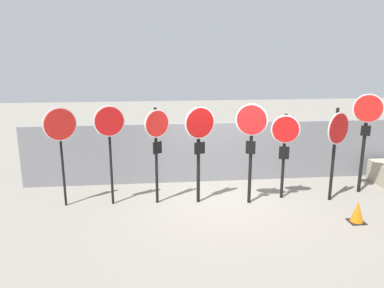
{
  "coord_description": "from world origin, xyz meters",
  "views": [
    {
      "loc": [
        -1.69,
        -8.65,
        3.68
      ],
      "look_at": [
        -0.77,
        0.0,
        1.52
      ],
      "focal_mm": 35.0,
      "sensor_mm": 36.0,
      "label": 1
    }
  ],
  "objects_px": {
    "stop_sign_4": "(251,134)",
    "stop_sign_5": "(285,140)",
    "stop_sign_1": "(110,131)",
    "stop_sign_3": "(199,136)",
    "stop_sign_0": "(60,132)",
    "stop_sign_6": "(337,137)",
    "stop_sign_2": "(157,137)",
    "stop_sign_7": "(366,125)",
    "traffic_cone_0": "(357,212)"
  },
  "relations": [
    {
      "from": "stop_sign_2",
      "to": "stop_sign_7",
      "type": "bearing_deg",
      "value": -31.0
    },
    {
      "from": "stop_sign_2",
      "to": "stop_sign_5",
      "type": "bearing_deg",
      "value": -33.09
    },
    {
      "from": "stop_sign_0",
      "to": "stop_sign_4",
      "type": "xyz_separation_m",
      "value": [
        4.48,
        -0.3,
        -0.09
      ]
    },
    {
      "from": "stop_sign_0",
      "to": "stop_sign_6",
      "type": "height_order",
      "value": "stop_sign_0"
    },
    {
      "from": "stop_sign_2",
      "to": "stop_sign_7",
      "type": "distance_m",
      "value": 5.38
    },
    {
      "from": "stop_sign_4",
      "to": "stop_sign_6",
      "type": "xyz_separation_m",
      "value": [
        2.13,
        -0.04,
        -0.12
      ]
    },
    {
      "from": "stop_sign_6",
      "to": "traffic_cone_0",
      "type": "xyz_separation_m",
      "value": [
        -0.02,
        -1.27,
        -1.4
      ]
    },
    {
      "from": "stop_sign_3",
      "to": "stop_sign_5",
      "type": "height_order",
      "value": "stop_sign_3"
    },
    {
      "from": "stop_sign_1",
      "to": "stop_sign_4",
      "type": "relative_size",
      "value": 0.99
    },
    {
      "from": "stop_sign_1",
      "to": "traffic_cone_0",
      "type": "bearing_deg",
      "value": -35.26
    },
    {
      "from": "stop_sign_1",
      "to": "stop_sign_5",
      "type": "bearing_deg",
      "value": -19.73
    },
    {
      "from": "stop_sign_2",
      "to": "traffic_cone_0",
      "type": "relative_size",
      "value": 4.94
    },
    {
      "from": "stop_sign_3",
      "to": "traffic_cone_0",
      "type": "height_order",
      "value": "stop_sign_3"
    },
    {
      "from": "stop_sign_1",
      "to": "traffic_cone_0",
      "type": "relative_size",
      "value": 5.08
    },
    {
      "from": "stop_sign_7",
      "to": "traffic_cone_0",
      "type": "relative_size",
      "value": 5.46
    },
    {
      "from": "stop_sign_4",
      "to": "stop_sign_5",
      "type": "height_order",
      "value": "stop_sign_4"
    },
    {
      "from": "stop_sign_1",
      "to": "stop_sign_5",
      "type": "relative_size",
      "value": 1.13
    },
    {
      "from": "stop_sign_1",
      "to": "stop_sign_5",
      "type": "xyz_separation_m",
      "value": [
        4.27,
        -0.05,
        -0.32
      ]
    },
    {
      "from": "stop_sign_0",
      "to": "traffic_cone_0",
      "type": "xyz_separation_m",
      "value": [
        6.59,
        -1.6,
        -1.61
      ]
    },
    {
      "from": "stop_sign_1",
      "to": "stop_sign_7",
      "type": "distance_m",
      "value": 6.48
    },
    {
      "from": "stop_sign_0",
      "to": "stop_sign_6",
      "type": "relative_size",
      "value": 1.03
    },
    {
      "from": "stop_sign_4",
      "to": "stop_sign_0",
      "type": "bearing_deg",
      "value": -161.54
    },
    {
      "from": "stop_sign_2",
      "to": "stop_sign_4",
      "type": "height_order",
      "value": "stop_sign_4"
    },
    {
      "from": "stop_sign_5",
      "to": "stop_sign_6",
      "type": "relative_size",
      "value": 0.93
    },
    {
      "from": "stop_sign_3",
      "to": "stop_sign_4",
      "type": "height_order",
      "value": "stop_sign_4"
    },
    {
      "from": "stop_sign_3",
      "to": "traffic_cone_0",
      "type": "xyz_separation_m",
      "value": [
        3.33,
        -1.49,
        -1.46
      ]
    },
    {
      "from": "stop_sign_6",
      "to": "traffic_cone_0",
      "type": "distance_m",
      "value": 1.89
    },
    {
      "from": "stop_sign_7",
      "to": "stop_sign_1",
      "type": "bearing_deg",
      "value": -157.39
    },
    {
      "from": "stop_sign_0",
      "to": "stop_sign_5",
      "type": "bearing_deg",
      "value": -31.33
    },
    {
      "from": "stop_sign_2",
      "to": "stop_sign_5",
      "type": "height_order",
      "value": "stop_sign_2"
    },
    {
      "from": "stop_sign_0",
      "to": "stop_sign_4",
      "type": "height_order",
      "value": "stop_sign_4"
    },
    {
      "from": "stop_sign_3",
      "to": "stop_sign_4",
      "type": "relative_size",
      "value": 0.97
    },
    {
      "from": "stop_sign_3",
      "to": "stop_sign_2",
      "type": "bearing_deg",
      "value": 156.93
    },
    {
      "from": "stop_sign_0",
      "to": "stop_sign_3",
      "type": "height_order",
      "value": "stop_sign_0"
    },
    {
      "from": "stop_sign_1",
      "to": "stop_sign_5",
      "type": "distance_m",
      "value": 4.28
    },
    {
      "from": "stop_sign_5",
      "to": "stop_sign_7",
      "type": "bearing_deg",
      "value": 20.29
    },
    {
      "from": "stop_sign_2",
      "to": "stop_sign_7",
      "type": "relative_size",
      "value": 0.91
    },
    {
      "from": "stop_sign_6",
      "to": "stop_sign_1",
      "type": "bearing_deg",
      "value": 147.76
    },
    {
      "from": "stop_sign_1",
      "to": "stop_sign_0",
      "type": "bearing_deg",
      "value": 159.95
    },
    {
      "from": "stop_sign_5",
      "to": "stop_sign_6",
      "type": "bearing_deg",
      "value": 2.98
    },
    {
      "from": "stop_sign_6",
      "to": "stop_sign_2",
      "type": "bearing_deg",
      "value": 147.34
    },
    {
      "from": "stop_sign_5",
      "to": "stop_sign_7",
      "type": "relative_size",
      "value": 0.83
    },
    {
      "from": "stop_sign_0",
      "to": "stop_sign_1",
      "type": "relative_size",
      "value": 0.99
    },
    {
      "from": "stop_sign_5",
      "to": "stop_sign_6",
      "type": "xyz_separation_m",
      "value": [
        1.21,
        -0.27,
        0.1
      ]
    },
    {
      "from": "stop_sign_4",
      "to": "traffic_cone_0",
      "type": "relative_size",
      "value": 5.14
    },
    {
      "from": "stop_sign_0",
      "to": "stop_sign_1",
      "type": "xyz_separation_m",
      "value": [
        1.13,
        -0.02,
        0.0
      ]
    },
    {
      "from": "traffic_cone_0",
      "to": "stop_sign_5",
      "type": "bearing_deg",
      "value": 127.73
    },
    {
      "from": "stop_sign_2",
      "to": "stop_sign_0",
      "type": "bearing_deg",
      "value": 145.9
    },
    {
      "from": "stop_sign_3",
      "to": "stop_sign_5",
      "type": "xyz_separation_m",
      "value": [
        2.15,
        0.05,
        -0.16
      ]
    },
    {
      "from": "stop_sign_1",
      "to": "stop_sign_2",
      "type": "bearing_deg",
      "value": -20.74
    }
  ]
}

